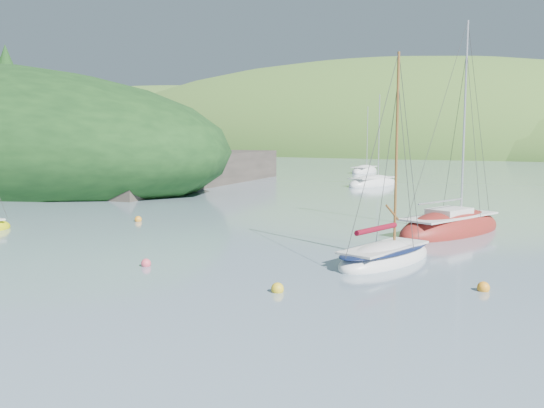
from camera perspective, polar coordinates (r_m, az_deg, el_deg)
The scene contains 7 objects.
ground at distance 24.63m, azimuth -8.88°, elevation -6.92°, with size 700.00×700.00×0.00m, color slate.
shoreline_hills at distance 192.33m, azimuth 24.16°, elevation 4.35°, with size 690.00×135.00×56.00m.
daysailer_white at distance 27.79m, azimuth 10.60°, elevation -4.93°, with size 3.48×6.84×10.04m.
sloop_red at distance 36.50m, azimuth 16.44°, elevation -2.31°, with size 5.52×9.42×13.19m.
distant_sloop_a at distance 68.17m, azimuth 9.48°, elevation 1.87°, with size 4.64×8.11×10.95m.
distant_sloop_c at distance 90.84m, azimuth 8.70°, elevation 3.05°, with size 2.85×7.52×10.62m.
mooring_buoys at distance 26.65m, azimuth 3.60°, elevation -5.56°, with size 28.05×10.98×0.48m.
Camera 1 is at (15.63, -18.15, 5.74)m, focal length 40.00 mm.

